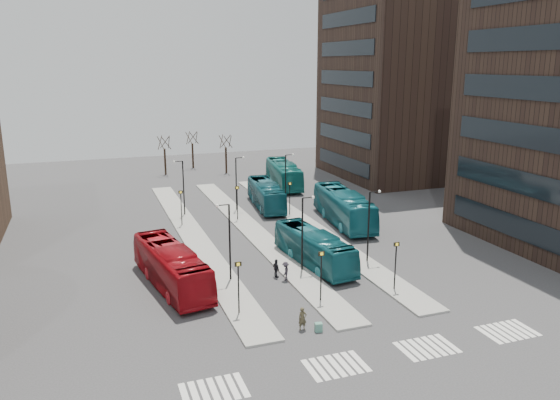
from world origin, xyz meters
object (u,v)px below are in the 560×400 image
object	(u,v)px
commuter_a	(202,282)
commuter_c	(286,271)
teal_bus_c	(343,207)
teal_bus_d	(284,174)
suitcase	(319,327)
teal_bus_b	(266,195)
teal_bus_a	(314,248)
traveller	(303,319)
commuter_b	(276,268)
red_bus	(171,266)

from	to	relation	value
commuter_a	commuter_c	xyz separation A→B (m)	(6.64, 0.13, -0.07)
teal_bus_c	teal_bus_d	world-z (taller)	teal_bus_c
suitcase	commuter_a	bearing A→B (deg)	134.26
teal_bus_b	commuter_a	bearing A→B (deg)	-112.54
teal_bus_a	traveller	distance (m)	11.81
commuter_b	commuter_a	bearing A→B (deg)	89.15
teal_bus_d	commuter_a	world-z (taller)	teal_bus_d
teal_bus_b	commuter_c	world-z (taller)	teal_bus_b
suitcase	commuter_b	world-z (taller)	commuter_b
commuter_a	commuter_b	distance (m)	6.21
red_bus	commuter_a	bearing A→B (deg)	-54.76
red_bus	teal_bus_d	bearing A→B (deg)	46.70
red_bus	commuter_b	size ratio (longest dim) A/B	7.64
teal_bus_d	commuter_c	distance (m)	33.78
teal_bus_c	commuter_c	size ratio (longest dim) A/B	8.42
red_bus	teal_bus_d	distance (m)	36.04
teal_bus_a	teal_bus_b	distance (m)	19.39
traveller	teal_bus_d	bearing A→B (deg)	72.97
teal_bus_c	traveller	distance (m)	24.50
traveller	commuter_c	bearing A→B (deg)	78.62
teal_bus_c	commuter_b	world-z (taller)	teal_bus_c
suitcase	traveller	distance (m)	1.13
teal_bus_a	teal_bus_c	world-z (taller)	teal_bus_c
traveller	commuter_c	xyz separation A→B (m)	(1.84, 8.05, -0.01)
teal_bus_c	commuter_c	world-z (taller)	teal_bus_c
teal_bus_b	traveller	xyz separation A→B (m)	(-7.45, -29.80, -0.76)
red_bus	suitcase	bearing A→B (deg)	-63.44
teal_bus_d	commuter_c	size ratio (longest dim) A/B	8.15
red_bus	teal_bus_b	size ratio (longest dim) A/B	1.06
teal_bus_b	traveller	size ratio (longest dim) A/B	7.18
teal_bus_c	teal_bus_d	bearing A→B (deg)	96.24
teal_bus_d	commuter_a	distance (m)	36.68
suitcase	teal_bus_c	world-z (taller)	teal_bus_c
red_bus	traveller	world-z (taller)	red_bus
red_bus	commuter_b	bearing A→B (deg)	-16.65
teal_bus_a	teal_bus_d	size ratio (longest dim) A/B	0.86
teal_bus_a	commuter_a	distance (m)	10.45
teal_bus_b	teal_bus_d	world-z (taller)	teal_bus_d
suitcase	teal_bus_d	world-z (taller)	teal_bus_d
teal_bus_b	suitcase	bearing A→B (deg)	-95.53
teal_bus_d	commuter_a	xyz separation A→B (m)	(-18.14, -31.87, -0.87)
teal_bus_c	traveller	world-z (taller)	teal_bus_c
teal_bus_d	traveller	bearing A→B (deg)	-100.23
suitcase	teal_bus_b	xyz separation A→B (m)	(6.59, 30.36, 1.23)
teal_bus_c	commuter_a	xyz separation A→B (m)	(-17.86, -12.78, -0.93)
suitcase	teal_bus_c	bearing A→B (deg)	70.65
commuter_a	commuter_c	distance (m)	6.64
teal_bus_b	commuter_c	xyz separation A→B (m)	(-5.61, -21.75, -0.77)
red_bus	teal_bus_b	distance (m)	24.47
red_bus	commuter_b	distance (m)	8.16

